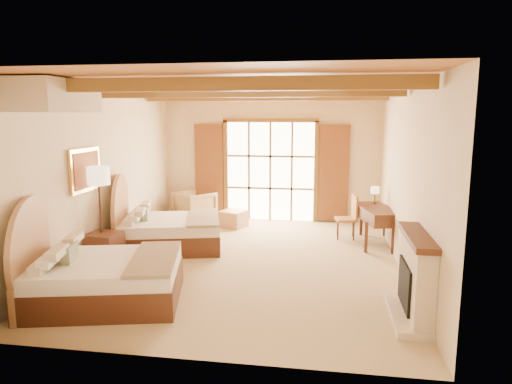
% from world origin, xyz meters
% --- Properties ---
extents(floor, '(7.00, 7.00, 0.00)m').
position_xyz_m(floor, '(0.00, 0.00, 0.00)').
color(floor, tan).
rests_on(floor, ground).
extents(wall_back, '(5.50, 0.00, 5.50)m').
position_xyz_m(wall_back, '(0.00, 3.50, 1.60)').
color(wall_back, beige).
rests_on(wall_back, ground).
extents(wall_left, '(0.00, 7.00, 7.00)m').
position_xyz_m(wall_left, '(-2.75, 0.00, 1.60)').
color(wall_left, beige).
rests_on(wall_left, ground).
extents(wall_right, '(0.00, 7.00, 7.00)m').
position_xyz_m(wall_right, '(2.75, 0.00, 1.60)').
color(wall_right, beige).
rests_on(wall_right, ground).
extents(ceiling, '(7.00, 7.00, 0.00)m').
position_xyz_m(ceiling, '(0.00, 0.00, 3.20)').
color(ceiling, '#B56A38').
rests_on(ceiling, ground).
extents(ceiling_beams, '(5.39, 4.60, 0.18)m').
position_xyz_m(ceiling_beams, '(0.00, 0.00, 3.08)').
color(ceiling_beams, brown).
rests_on(ceiling_beams, ceiling).
extents(french_doors, '(3.95, 0.08, 2.60)m').
position_xyz_m(french_doors, '(0.00, 3.44, 1.25)').
color(french_doors, white).
rests_on(french_doors, ground).
extents(fireplace, '(0.46, 1.40, 1.16)m').
position_xyz_m(fireplace, '(2.60, -2.00, 0.51)').
color(fireplace, beige).
rests_on(fireplace, ground).
extents(painting, '(0.06, 0.95, 0.75)m').
position_xyz_m(painting, '(-2.70, -0.75, 1.75)').
color(painting, '#DBA350').
rests_on(painting, wall_left).
extents(canopy_valance, '(0.70, 1.40, 0.45)m').
position_xyz_m(canopy_valance, '(-2.40, -2.00, 2.95)').
color(canopy_valance, beige).
rests_on(canopy_valance, ceiling).
extents(bed_near, '(2.42, 2.00, 1.37)m').
position_xyz_m(bed_near, '(-1.87, -2.13, 0.42)').
color(bed_near, '#4C2314').
rests_on(bed_near, floor).
extents(bed_far, '(2.38, 1.98, 1.33)m').
position_xyz_m(bed_far, '(-1.86, 0.61, 0.40)').
color(bed_far, '#4C2314').
rests_on(bed_far, floor).
extents(nightstand, '(0.58, 0.58, 0.63)m').
position_xyz_m(nightstand, '(-2.44, -0.73, 0.32)').
color(nightstand, '#4C2314').
rests_on(nightstand, floor).
extents(floor_lamp, '(0.38, 0.38, 1.81)m').
position_xyz_m(floor_lamp, '(-2.50, -0.69, 1.54)').
color(floor_lamp, '#3E2519').
rests_on(floor_lamp, floor).
extents(armchair, '(1.19, 1.20, 0.78)m').
position_xyz_m(armchair, '(-1.86, 2.95, 0.39)').
color(armchair, tan).
rests_on(armchair, floor).
extents(ottoman, '(0.71, 0.71, 0.40)m').
position_xyz_m(ottoman, '(-0.79, 2.56, 0.20)').
color(ottoman, tan).
rests_on(ottoman, floor).
extents(desk, '(0.94, 1.55, 0.78)m').
position_xyz_m(desk, '(2.48, 1.57, 0.42)').
color(desk, '#4C2314').
rests_on(desk, floor).
extents(desk_chair, '(0.50, 0.49, 0.96)m').
position_xyz_m(desk_chair, '(1.89, 1.92, 0.30)').
color(desk_chair, '#B77336').
rests_on(desk_chair, floor).
extents(desk_lamp, '(0.18, 0.18, 0.37)m').
position_xyz_m(desk_lamp, '(2.47, 2.04, 1.06)').
color(desk_lamp, '#3E2519').
rests_on(desk_lamp, desk).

